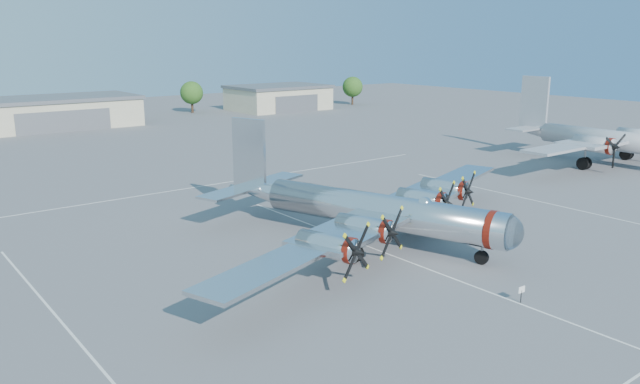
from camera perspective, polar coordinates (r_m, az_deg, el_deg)
ground at (r=47.49m, az=3.95°, el=-4.82°), size 260.00×260.00×0.00m
parking_lines at (r=46.27m, az=5.40°, el=-5.35°), size 60.00×50.08×0.01m
hangar_center at (r=119.91m, az=-23.30°, el=6.71°), size 28.60×14.60×5.40m
hangar_east at (r=139.92m, az=-3.83°, el=8.63°), size 20.60×14.60×5.40m
tree_east at (r=135.95m, az=-11.66°, el=8.88°), size 4.80×4.80×6.64m
tree_far_east at (r=150.40m, az=3.00°, el=9.58°), size 4.80×4.80×6.64m
main_bomber_b29 at (r=48.34m, az=4.16°, el=-4.49°), size 45.70×37.84×8.68m
twin_engine_east at (r=86.04m, az=23.86°, el=2.46°), size 32.73×23.54×10.37m
info_placard at (r=38.89m, az=17.94°, el=-8.64°), size 0.54×0.07×1.03m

